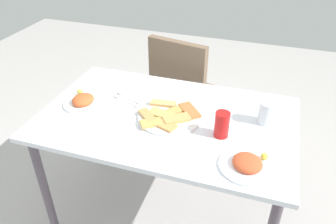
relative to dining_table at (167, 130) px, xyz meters
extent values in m
plane|color=#B1ABA9|center=(0.00, 0.00, -0.65)|extent=(6.00, 6.00, 0.00)
cube|color=white|center=(0.00, 0.00, 0.07)|extent=(1.24, 0.77, 0.02)
cylinder|color=#4D444E|center=(-0.56, -0.33, -0.30)|extent=(0.04, 0.04, 0.70)
cylinder|color=#4D444E|center=(-0.56, 0.33, -0.30)|extent=(0.04, 0.04, 0.70)
cylinder|color=#4D444E|center=(0.56, 0.33, -0.30)|extent=(0.04, 0.04, 0.70)
cube|color=brown|center=(-0.08, 0.75, -0.25)|extent=(0.50, 0.50, 0.06)
cube|color=brown|center=(-0.12, 0.57, 0.01)|extent=(0.40, 0.13, 0.46)
cylinder|color=#322F2D|center=(0.15, 0.90, -0.46)|extent=(0.03, 0.03, 0.37)
cylinder|color=#322F2D|center=(-0.23, 0.98, -0.46)|extent=(0.03, 0.03, 0.37)
cylinder|color=#322F2D|center=(0.07, 0.53, -0.46)|extent=(0.03, 0.03, 0.37)
cylinder|color=#322F2D|center=(-0.31, 0.61, -0.46)|extent=(0.03, 0.03, 0.37)
cylinder|color=white|center=(0.02, -0.01, 0.09)|extent=(0.31, 0.31, 0.01)
cube|color=tan|center=(0.02, 0.03, 0.10)|extent=(0.11, 0.13, 0.01)
cube|color=tan|center=(0.06, -0.03, 0.10)|extent=(0.14, 0.13, 0.02)
cube|color=tan|center=(-0.09, -0.05, 0.10)|extent=(0.12, 0.12, 0.01)
cube|color=tan|center=(-0.05, -0.10, 0.10)|extent=(0.11, 0.10, 0.01)
cube|color=#CE6A38|center=(0.10, 0.06, 0.10)|extent=(0.14, 0.15, 0.01)
cube|color=tan|center=(-0.05, 0.08, 0.10)|extent=(0.13, 0.06, 0.01)
cube|color=tan|center=(0.02, -0.09, 0.10)|extent=(0.13, 0.10, 0.01)
cube|color=tan|center=(-0.03, -0.01, 0.10)|extent=(0.13, 0.08, 0.01)
cylinder|color=white|center=(0.42, -0.24, 0.08)|extent=(0.23, 0.23, 0.01)
ellipsoid|color=#D5502C|center=(0.42, -0.24, 0.10)|extent=(0.17, 0.17, 0.05)
sphere|color=#E0E348|center=(0.48, -0.18, 0.10)|extent=(0.03, 0.03, 0.03)
cylinder|color=white|center=(-0.45, -0.02, 0.08)|extent=(0.21, 0.21, 0.01)
ellipsoid|color=#D6582B|center=(-0.45, -0.02, 0.10)|extent=(0.12, 0.13, 0.05)
sphere|color=#F1E055|center=(-0.50, 0.04, 0.11)|extent=(0.03, 0.03, 0.03)
cylinder|color=red|center=(0.28, -0.07, 0.14)|extent=(0.08, 0.08, 0.12)
cylinder|color=silver|center=(0.46, 0.10, 0.13)|extent=(0.07, 0.07, 0.11)
cube|color=white|center=(-0.25, 0.08, 0.08)|extent=(0.12, 0.12, 0.00)
cube|color=silver|center=(-0.25, 0.06, 0.09)|extent=(0.17, 0.07, 0.00)
cube|color=silver|center=(-0.25, 0.10, 0.09)|extent=(0.16, 0.08, 0.00)
camera|label=1|loc=(0.43, -1.29, 1.00)|focal=35.80mm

